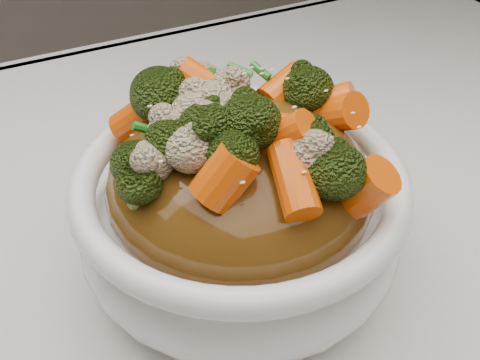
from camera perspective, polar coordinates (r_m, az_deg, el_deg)
name	(u,v)px	position (r m, az deg, el deg)	size (l,w,h in m)	color
tablecloth	(205,263)	(0.48, -3.58, -8.39)	(1.20, 0.80, 0.04)	silver
bowl	(240,217)	(0.42, 0.00, -3.78)	(0.24, 0.24, 0.09)	white
sauce_base	(240,184)	(0.40, 0.00, -0.37)	(0.19, 0.19, 0.10)	#5A360F
carrots	(240,100)	(0.36, 0.00, 8.09)	(0.19, 0.19, 0.06)	#FB5A08
broccoli	(240,102)	(0.36, 0.00, 7.94)	(0.19, 0.19, 0.05)	black
cauliflower	(240,105)	(0.36, 0.00, 7.64)	(0.19, 0.19, 0.04)	#CEB78D
scallions	(240,99)	(0.36, 0.00, 8.24)	(0.14, 0.14, 0.02)	#21721A
sesame_seeds	(240,99)	(0.36, 0.00, 8.24)	(0.17, 0.17, 0.01)	beige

